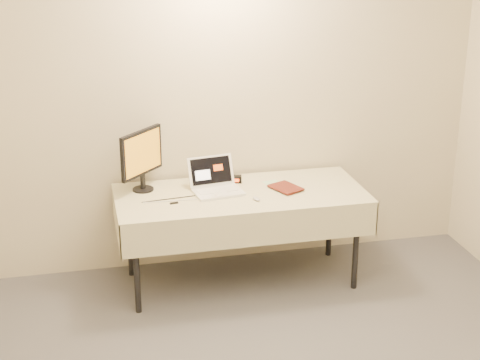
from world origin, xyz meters
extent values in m
cube|color=beige|center=(0.00, 2.50, 1.35)|extent=(4.00, 0.10, 2.70)
cylinder|color=black|center=(-0.82, 1.75, 0.34)|extent=(0.04, 0.04, 0.69)
cylinder|color=black|center=(0.82, 1.75, 0.34)|extent=(0.04, 0.04, 0.69)
cylinder|color=black|center=(-0.82, 2.34, 0.34)|extent=(0.04, 0.04, 0.69)
cylinder|color=black|center=(0.82, 2.34, 0.34)|extent=(0.04, 0.04, 0.69)
cube|color=gray|center=(0.00, 2.04, 0.71)|extent=(1.80, 0.75, 0.04)
cube|color=beige|center=(0.00, 2.04, 0.73)|extent=(1.86, 0.81, 0.01)
cube|color=beige|center=(0.00, 1.64, 0.60)|extent=(1.86, 0.01, 0.25)
cube|color=beige|center=(0.00, 2.45, 0.60)|extent=(1.86, 0.01, 0.25)
cube|color=beige|center=(-0.93, 2.04, 0.60)|extent=(0.01, 0.81, 0.25)
cube|color=beige|center=(0.93, 2.04, 0.60)|extent=(0.01, 0.81, 0.25)
cube|color=white|center=(-0.17, 2.07, 0.75)|extent=(0.38, 0.29, 0.02)
cube|color=white|center=(-0.19, 2.23, 0.86)|extent=(0.36, 0.15, 0.22)
cube|color=black|center=(-0.19, 2.23, 0.86)|extent=(0.32, 0.12, 0.18)
cylinder|color=black|center=(-0.70, 2.26, 0.74)|extent=(0.22, 0.22, 0.01)
cube|color=black|center=(-0.70, 2.26, 0.81)|extent=(0.04, 0.04, 0.11)
cube|color=black|center=(-0.70, 2.26, 1.03)|extent=(0.33, 0.35, 0.34)
cube|color=orange|center=(-0.70, 2.26, 1.03)|extent=(0.28, 0.30, 0.29)
imported|color=maroon|center=(0.27, 2.00, 0.86)|extent=(0.17, 0.09, 0.24)
cube|color=black|center=(-0.01, 2.27, 0.77)|extent=(0.14, 0.08, 0.06)
cube|color=#FF420C|center=(-0.02, 2.25, 0.77)|extent=(0.09, 0.02, 0.02)
ellipsoid|color=#B7B7BA|center=(0.08, 1.88, 0.75)|extent=(0.06, 0.09, 0.02)
cube|color=#AFD8AC|center=(0.30, 2.11, 0.74)|extent=(0.18, 0.32, 0.00)
cube|color=black|center=(-0.52, 1.94, 0.74)|extent=(0.06, 0.03, 0.01)
camera|label=1|loc=(-1.13, -2.93, 2.71)|focal=55.00mm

